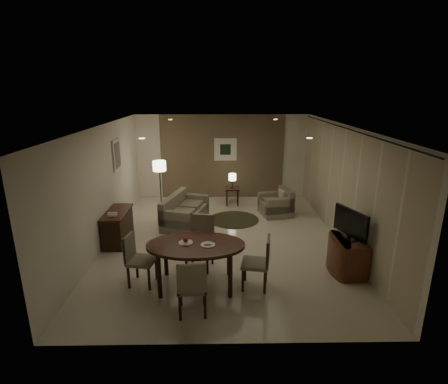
{
  "coord_description": "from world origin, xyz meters",
  "views": [
    {
      "loc": [
        -0.13,
        -7.64,
        3.49
      ],
      "look_at": [
        0.0,
        0.2,
        1.15
      ],
      "focal_mm": 28.0,
      "sensor_mm": 36.0,
      "label": 1
    }
  ],
  "objects_px": {
    "tv_cabinet": "(348,255)",
    "sofa": "(185,210)",
    "chair_left": "(142,260)",
    "armchair": "(276,202)",
    "chair_right": "(255,263)",
    "floor_lamp": "(160,186)",
    "chair_near": "(192,285)",
    "dining_table": "(196,265)",
    "chair_far": "(199,244)",
    "console_desk": "(118,227)",
    "side_table": "(232,196)"
  },
  "relations": [
    {
      "from": "tv_cabinet",
      "to": "sofa",
      "type": "height_order",
      "value": "sofa"
    },
    {
      "from": "chair_left",
      "to": "armchair",
      "type": "relative_size",
      "value": 1.14
    },
    {
      "from": "chair_right",
      "to": "floor_lamp",
      "type": "distance_m",
      "value": 4.87
    },
    {
      "from": "tv_cabinet",
      "to": "chair_right",
      "type": "xyz_separation_m",
      "value": [
        -1.88,
        -0.52,
        0.13
      ]
    },
    {
      "from": "chair_near",
      "to": "armchair",
      "type": "bearing_deg",
      "value": -118.52
    },
    {
      "from": "floor_lamp",
      "to": "dining_table",
      "type": "bearing_deg",
      "value": -72.89
    },
    {
      "from": "chair_right",
      "to": "floor_lamp",
      "type": "xyz_separation_m",
      "value": [
        -2.35,
        4.26,
        0.25
      ]
    },
    {
      "from": "sofa",
      "to": "floor_lamp",
      "type": "xyz_separation_m",
      "value": [
        -0.82,
        1.12,
        0.35
      ]
    },
    {
      "from": "chair_far",
      "to": "chair_right",
      "type": "relative_size",
      "value": 1.09
    },
    {
      "from": "console_desk",
      "to": "chair_near",
      "type": "bearing_deg",
      "value": -54.87
    },
    {
      "from": "console_desk",
      "to": "floor_lamp",
      "type": "relative_size",
      "value": 0.81
    },
    {
      "from": "chair_far",
      "to": "tv_cabinet",
      "type": "bearing_deg",
      "value": 8.33
    },
    {
      "from": "floor_lamp",
      "to": "tv_cabinet",
      "type": "bearing_deg",
      "value": -41.46
    },
    {
      "from": "console_desk",
      "to": "chair_near",
      "type": "height_order",
      "value": "chair_near"
    },
    {
      "from": "dining_table",
      "to": "armchair",
      "type": "height_order",
      "value": "dining_table"
    },
    {
      "from": "armchair",
      "to": "floor_lamp",
      "type": "distance_m",
      "value": 3.38
    },
    {
      "from": "dining_table",
      "to": "floor_lamp",
      "type": "xyz_separation_m",
      "value": [
        -1.29,
        4.19,
        0.33
      ]
    },
    {
      "from": "dining_table",
      "to": "chair_left",
      "type": "xyz_separation_m",
      "value": [
        -0.99,
        0.08,
        0.07
      ]
    },
    {
      "from": "chair_left",
      "to": "side_table",
      "type": "xyz_separation_m",
      "value": [
        1.83,
        4.54,
        -0.21
      ]
    },
    {
      "from": "side_table",
      "to": "floor_lamp",
      "type": "xyz_separation_m",
      "value": [
        -2.13,
        -0.43,
        0.47
      ]
    },
    {
      "from": "tv_cabinet",
      "to": "chair_far",
      "type": "bearing_deg",
      "value": 175.93
    },
    {
      "from": "tv_cabinet",
      "to": "chair_far",
      "type": "relative_size",
      "value": 0.85
    },
    {
      "from": "tv_cabinet",
      "to": "dining_table",
      "type": "distance_m",
      "value": 2.98
    },
    {
      "from": "console_desk",
      "to": "tv_cabinet",
      "type": "height_order",
      "value": "console_desk"
    },
    {
      "from": "chair_right",
      "to": "dining_table",
      "type": "bearing_deg",
      "value": -82.96
    },
    {
      "from": "tv_cabinet",
      "to": "chair_near",
      "type": "height_order",
      "value": "chair_near"
    },
    {
      "from": "chair_near",
      "to": "sofa",
      "type": "distance_m",
      "value": 3.9
    },
    {
      "from": "console_desk",
      "to": "dining_table",
      "type": "xyz_separation_m",
      "value": [
        1.95,
        -1.95,
        0.04
      ]
    },
    {
      "from": "chair_left",
      "to": "floor_lamp",
      "type": "height_order",
      "value": "floor_lamp"
    },
    {
      "from": "chair_right",
      "to": "armchair",
      "type": "bearing_deg",
      "value": 176.13
    },
    {
      "from": "tv_cabinet",
      "to": "armchair",
      "type": "bearing_deg",
      "value": 105.51
    },
    {
      "from": "dining_table",
      "to": "chair_left",
      "type": "distance_m",
      "value": 1.0
    },
    {
      "from": "chair_near",
      "to": "chair_left",
      "type": "distance_m",
      "value": 1.31
    },
    {
      "from": "chair_far",
      "to": "floor_lamp",
      "type": "height_order",
      "value": "floor_lamp"
    },
    {
      "from": "chair_far",
      "to": "floor_lamp",
      "type": "xyz_separation_m",
      "value": [
        -1.32,
        3.53,
        0.21
      ]
    },
    {
      "from": "dining_table",
      "to": "floor_lamp",
      "type": "relative_size",
      "value": 1.19
    },
    {
      "from": "console_desk",
      "to": "chair_near",
      "type": "xyz_separation_m",
      "value": [
        1.93,
        -2.75,
        0.11
      ]
    },
    {
      "from": "sofa",
      "to": "floor_lamp",
      "type": "bearing_deg",
      "value": 51.57
    },
    {
      "from": "console_desk",
      "to": "chair_far",
      "type": "bearing_deg",
      "value": -33.2
    },
    {
      "from": "chair_near",
      "to": "sofa",
      "type": "relative_size",
      "value": 0.59
    },
    {
      "from": "sofa",
      "to": "armchair",
      "type": "distance_m",
      "value": 2.59
    },
    {
      "from": "chair_left",
      "to": "chair_right",
      "type": "distance_m",
      "value": 2.06
    },
    {
      "from": "chair_far",
      "to": "sofa",
      "type": "bearing_deg",
      "value": 114.12
    },
    {
      "from": "chair_near",
      "to": "chair_left",
      "type": "xyz_separation_m",
      "value": [
        -0.98,
        0.88,
        -0.01
      ]
    },
    {
      "from": "console_desk",
      "to": "sofa",
      "type": "bearing_deg",
      "value": 37.29
    },
    {
      "from": "chair_far",
      "to": "sofa",
      "type": "height_order",
      "value": "chair_far"
    },
    {
      "from": "console_desk",
      "to": "armchair",
      "type": "height_order",
      "value": "same"
    },
    {
      "from": "chair_near",
      "to": "armchair",
      "type": "relative_size",
      "value": 1.15
    },
    {
      "from": "chair_right",
      "to": "side_table",
      "type": "distance_m",
      "value": 4.7
    },
    {
      "from": "floor_lamp",
      "to": "chair_near",
      "type": "bearing_deg",
      "value": -75.66
    }
  ]
}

